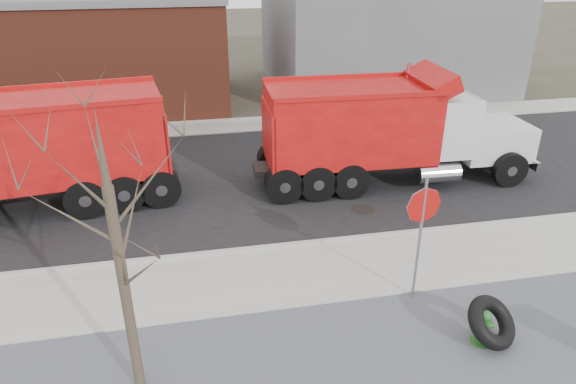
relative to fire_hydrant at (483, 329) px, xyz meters
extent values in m
plane|color=#383328|center=(-3.43, 2.78, -0.36)|extent=(120.00, 120.00, 0.00)
cube|color=#9E9B93|center=(-3.43, 3.03, -0.33)|extent=(60.00, 2.50, 0.06)
cube|color=#9E9B93|center=(-3.43, 4.33, -0.31)|extent=(60.00, 0.15, 0.11)
cube|color=black|center=(-3.43, 9.08, -0.35)|extent=(60.00, 9.40, 0.02)
cube|color=#9E9B93|center=(-3.43, 14.78, -0.33)|extent=(60.00, 2.00, 0.06)
cube|color=slate|center=(5.57, 20.78, 3.64)|extent=(12.00, 10.00, 8.00)
cube|color=brown|center=(-13.43, 19.78, 2.14)|extent=(20.00, 8.00, 5.00)
cylinder|color=#382D23|center=(-6.63, 0.18, 1.64)|extent=(0.18, 0.18, 4.00)
cone|color=#382D23|center=(-6.63, 0.18, 4.24)|extent=(0.14, 0.14, 1.20)
cylinder|color=#256126|center=(0.00, 0.01, -0.33)|extent=(0.42, 0.42, 0.06)
cylinder|color=#256126|center=(0.00, 0.01, -0.05)|extent=(0.22, 0.22, 0.57)
cylinder|color=#256126|center=(0.00, 0.01, 0.21)|extent=(0.29, 0.29, 0.05)
sphere|color=#256126|center=(0.00, 0.01, 0.31)|extent=(0.23, 0.23, 0.23)
cylinder|color=#256126|center=(0.00, 0.01, 0.40)|extent=(0.05, 0.05, 0.06)
cylinder|color=#256126|center=(-0.16, 0.00, 0.04)|extent=(0.12, 0.11, 0.10)
cylinder|color=#256126|center=(0.16, 0.01, 0.04)|extent=(0.12, 0.11, 0.10)
cylinder|color=#256126|center=(0.00, -0.16, 0.02)|extent=(0.15, 0.12, 0.14)
torus|color=black|center=(0.16, 0.00, 0.13)|extent=(1.48, 1.45, 0.97)
cylinder|color=gray|center=(-0.73, 1.68, 1.13)|extent=(0.06, 0.06, 2.98)
cylinder|color=#B30F0C|center=(-0.73, 1.68, 1.98)|extent=(0.80, 0.14, 0.81)
cube|color=black|center=(1.03, 7.91, 0.33)|extent=(8.99, 1.18, 0.23)
cube|color=silver|center=(4.64, 7.80, 0.92)|extent=(2.37, 2.11, 1.15)
cube|color=silver|center=(5.71, 7.77, 0.92)|extent=(0.11, 1.84, 1.05)
cube|color=silver|center=(2.74, 7.86, 1.65)|extent=(1.75, 2.46, 1.89)
cube|color=black|center=(3.49, 7.84, 2.17)|extent=(0.11, 2.10, 0.84)
cube|color=red|center=(-0.34, 7.95, 1.75)|extent=(5.31, 2.67, 2.31)
cylinder|color=silver|center=(1.92, 8.88, 2.12)|extent=(0.15, 0.15, 2.52)
cylinder|color=black|center=(4.88, 8.93, 0.23)|extent=(1.16, 0.35, 1.15)
cylinder|color=black|center=(4.81, 6.66, 0.23)|extent=(1.16, 0.35, 1.15)
cylinder|color=black|center=(-1.56, 8.99, 0.23)|extent=(1.16, 0.35, 1.15)
cylinder|color=black|center=(-1.62, 6.98, 0.23)|extent=(1.16, 0.35, 1.15)
cube|color=black|center=(-10.26, 8.02, 0.35)|extent=(8.84, 2.12, 0.24)
cube|color=red|center=(-8.87, 8.21, 1.81)|extent=(5.68, 3.29, 2.37)
cylinder|color=black|center=(-7.45, 7.36, 0.25)|extent=(1.22, 0.48, 1.18)
cylinder|color=black|center=(-7.73, 9.40, 0.25)|extent=(1.22, 0.48, 1.18)
camera|label=1|loc=(-5.37, -7.07, 6.83)|focal=32.00mm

